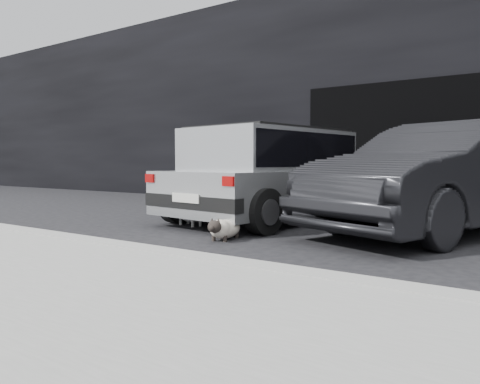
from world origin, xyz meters
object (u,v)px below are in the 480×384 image
Objects in this scene: silver_hatchback at (275,171)px; cat_white at (192,213)px; second_car at (447,177)px; cat_siamese at (224,229)px.

silver_hatchback is 5.28× the size of cat_white.
cat_siamese is (-2.10, -2.18, -0.61)m from second_car.
second_car is 3.60m from cat_white.
silver_hatchback is 4.91× the size of cat_siamese.
cat_siamese is 1.37m from cat_white.
cat_siamese is 1.07× the size of cat_white.
cat_siamese is (0.49, -2.04, -0.67)m from silver_hatchback.
silver_hatchback is 0.93× the size of second_car.
cat_white is at bearing -44.21° from cat_siamese.
silver_hatchback is at bearing -88.01° from cat_siamese.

